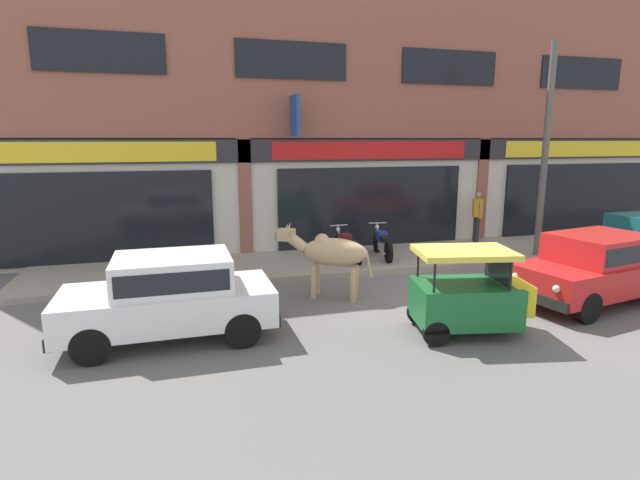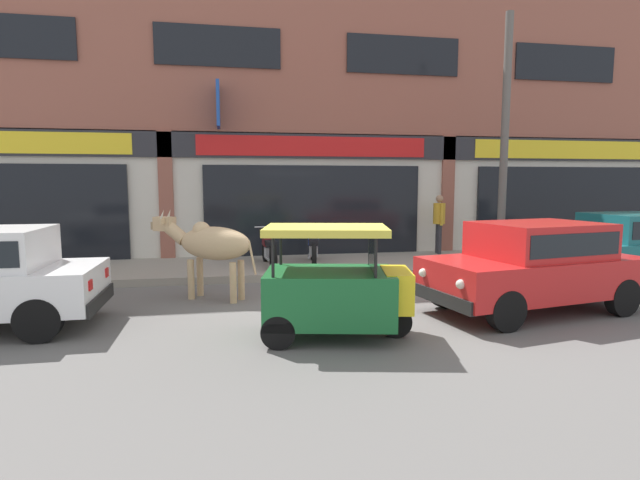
{
  "view_description": "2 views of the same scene",
  "coord_description": "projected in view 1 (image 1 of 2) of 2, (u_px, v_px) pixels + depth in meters",
  "views": [
    {
      "loc": [
        -5.74,
        -9.0,
        3.38
      ],
      "look_at": [
        -2.82,
        1.0,
        1.27
      ],
      "focal_mm": 28.0,
      "sensor_mm": 36.0,
      "label": 1
    },
    {
      "loc": [
        -2.33,
        -8.19,
        2.11
      ],
      "look_at": [
        -0.6,
        1.0,
        1.02
      ],
      "focal_mm": 28.0,
      "sensor_mm": 36.0,
      "label": 2
    }
  ],
  "objects": [
    {
      "name": "ground_plane",
      "position": [
        459.0,
        299.0,
        10.71
      ],
      "size": [
        90.0,
        90.0,
        0.0
      ],
      "primitive_type": "plane",
      "color": "#605E5B"
    },
    {
      "name": "sidewalk",
      "position": [
        389.0,
        258.0,
        14.12
      ],
      "size": [
        19.0,
        2.89,
        0.16
      ],
      "primitive_type": "cube",
      "color": "gray",
      "rests_on": "ground"
    },
    {
      "name": "shop_building",
      "position": [
        370.0,
        105.0,
        14.87
      ],
      "size": [
        23.0,
        1.4,
        9.17
      ],
      "color": "#8E5142",
      "rests_on": "ground"
    },
    {
      "name": "cow",
      "position": [
        330.0,
        252.0,
        10.63
      ],
      "size": [
        1.92,
        1.33,
        1.61
      ],
      "color": "tan",
      "rests_on": "ground"
    },
    {
      "name": "car_0",
      "position": [
        596.0,
        265.0,
        10.33
      ],
      "size": [
        3.8,
        2.21,
        1.46
      ],
      "color": "black",
      "rests_on": "ground"
    },
    {
      "name": "car_1",
      "position": [
        170.0,
        293.0,
        8.46
      ],
      "size": [
        3.63,
        1.63,
        1.46
      ],
      "color": "black",
      "rests_on": "ground"
    },
    {
      "name": "auto_rickshaw",
      "position": [
        469.0,
        297.0,
        8.72
      ],
      "size": [
        2.12,
        1.49,
        1.52
      ],
      "color": "black",
      "rests_on": "ground"
    },
    {
      "name": "motorcycle_0",
      "position": [
        347.0,
        246.0,
        13.4
      ],
      "size": [
        0.52,
        1.81,
        0.88
      ],
      "color": "black",
      "rests_on": "sidewalk"
    },
    {
      "name": "motorcycle_1",
      "position": [
        383.0,
        243.0,
        13.76
      ],
      "size": [
        0.58,
        1.8,
        0.88
      ],
      "color": "black",
      "rests_on": "sidewalk"
    },
    {
      "name": "pedestrian",
      "position": [
        477.0,
        211.0,
        15.65
      ],
      "size": [
        0.32,
        0.5,
        1.6
      ],
      "color": "#2D2D33",
      "rests_on": "sidewalk"
    },
    {
      "name": "utility_pole",
      "position": [
        545.0,
        152.0,
        13.56
      ],
      "size": [
        0.18,
        0.18,
        5.75
      ],
      "primitive_type": "cylinder",
      "color": "#595651",
      "rests_on": "sidewalk"
    }
  ]
}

